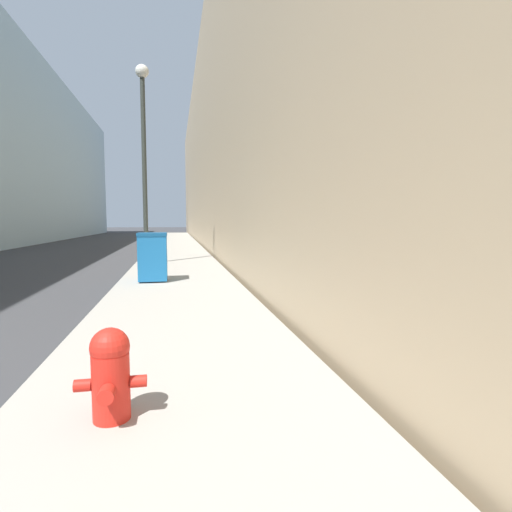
{
  "coord_description": "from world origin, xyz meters",
  "views": [
    {
      "loc": [
        5.02,
        -2.23,
        1.62
      ],
      "look_at": [
        9.39,
        19.33,
        -0.33
      ],
      "focal_mm": 28.0,
      "sensor_mm": 36.0,
      "label": 1
    }
  ],
  "objects": [
    {
      "name": "sidewalk_right",
      "position": [
        5.08,
        18.0,
        0.08
      ],
      "size": [
        2.87,
        60.0,
        0.15
      ],
      "color": "#9E998E",
      "rests_on": "ground"
    },
    {
      "name": "building_right_stone",
      "position": [
        12.61,
        26.0,
        6.28
      ],
      "size": [
        12.0,
        60.0,
        12.57
      ],
      "color": "tan",
      "rests_on": "ground"
    },
    {
      "name": "fire_hydrant",
      "position": [
        4.53,
        0.77,
        0.51
      ],
      "size": [
        0.51,
        0.4,
        0.69
      ],
      "color": "red",
      "rests_on": "sidewalk_right"
    },
    {
      "name": "trash_bin",
      "position": [
        4.48,
        7.71,
        0.76
      ],
      "size": [
        0.69,
        0.71,
        1.18
      ],
      "color": "#19609E",
      "rests_on": "sidewalk_right"
    },
    {
      "name": "lamppost",
      "position": [
        4.04,
        11.88,
        4.09
      ],
      "size": [
        0.44,
        0.44,
        6.6
      ],
      "color": "#2D332D",
      "rests_on": "sidewalk_right"
    }
  ]
}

